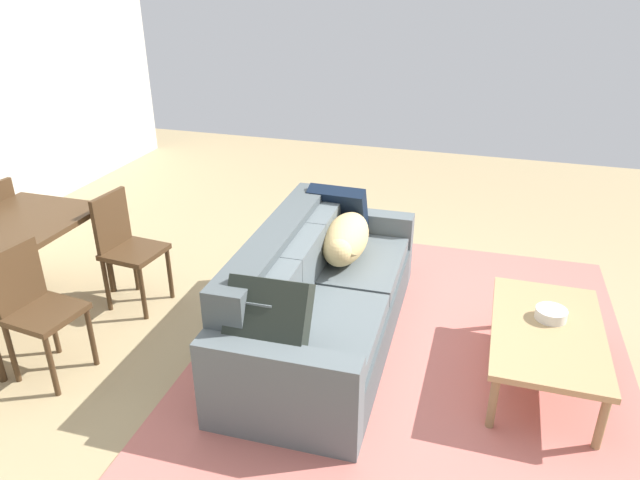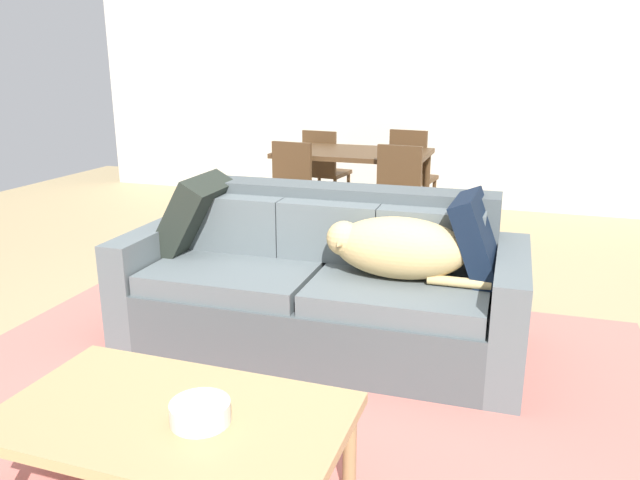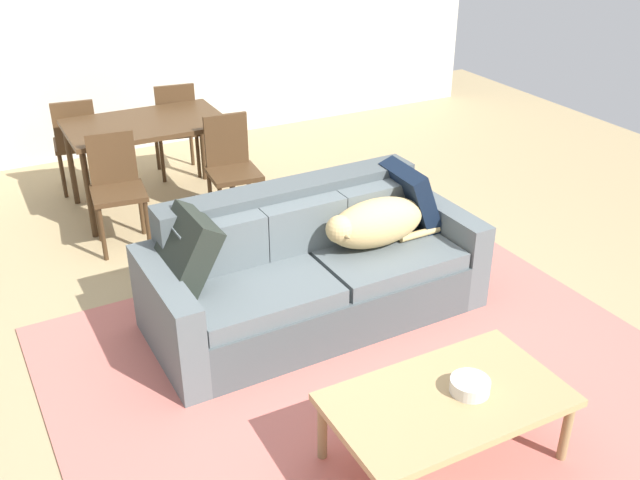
{
  "view_description": "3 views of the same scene",
  "coord_description": "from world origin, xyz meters",
  "px_view_note": "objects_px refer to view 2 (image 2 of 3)",
  "views": [
    {
      "loc": [
        -3.3,
        -0.79,
        2.46
      ],
      "look_at": [
        0.19,
        0.27,
        0.74
      ],
      "focal_mm": 32.89,
      "sensor_mm": 36.0,
      "label": 1
    },
    {
      "loc": [
        1.1,
        -2.82,
        1.53
      ],
      "look_at": [
        0.05,
        0.27,
        0.59
      ],
      "focal_mm": 34.6,
      "sensor_mm": 36.0,
      "label": 2
    },
    {
      "loc": [
        -1.79,
        -3.41,
        2.71
      ],
      "look_at": [
        0.16,
        0.3,
        0.51
      ],
      "focal_mm": 40.49,
      "sensor_mm": 36.0,
      "label": 3
    }
  ],
  "objects_px": {
    "throw_pillow_by_left_arm": "(194,215)",
    "dining_table": "(354,159)",
    "throw_pillow_by_right_arm": "(478,238)",
    "dining_chair_far_right": "(411,173)",
    "dog_on_left_cushion": "(396,247)",
    "dining_chair_near_right": "(394,198)",
    "coffee_table": "(173,423)",
    "dining_chair_near_left": "(286,190)",
    "bowl_on_coffee_table": "(200,412)",
    "couch": "(323,286)",
    "dining_chair_far_left": "(324,168)"
  },
  "relations": [
    {
      "from": "throw_pillow_by_left_arm",
      "to": "dining_table",
      "type": "distance_m",
      "value": 2.18
    },
    {
      "from": "throw_pillow_by_right_arm",
      "to": "dining_chair_far_right",
      "type": "height_order",
      "value": "dining_chair_far_right"
    },
    {
      "from": "dog_on_left_cushion",
      "to": "dining_chair_near_right",
      "type": "relative_size",
      "value": 0.94
    },
    {
      "from": "throw_pillow_by_left_arm",
      "to": "dog_on_left_cushion",
      "type": "bearing_deg",
      "value": -5.76
    },
    {
      "from": "dining_chair_near_right",
      "to": "dining_chair_far_right",
      "type": "xyz_separation_m",
      "value": [
        -0.09,
        1.18,
        -0.0
      ]
    },
    {
      "from": "throw_pillow_by_right_arm",
      "to": "dining_table",
      "type": "height_order",
      "value": "throw_pillow_by_right_arm"
    },
    {
      "from": "coffee_table",
      "to": "dining_chair_far_right",
      "type": "relative_size",
      "value": 1.27
    },
    {
      "from": "throw_pillow_by_left_arm",
      "to": "throw_pillow_by_right_arm",
      "type": "xyz_separation_m",
      "value": [
        1.64,
        0.04,
        -0.0
      ]
    },
    {
      "from": "dining_chair_near_left",
      "to": "dining_chair_far_right",
      "type": "height_order",
      "value": "dining_chair_far_right"
    },
    {
      "from": "bowl_on_coffee_table",
      "to": "dining_chair_near_left",
      "type": "distance_m",
      "value": 3.28
    },
    {
      "from": "couch",
      "to": "dining_chair_far_right",
      "type": "height_order",
      "value": "dining_chair_far_right"
    },
    {
      "from": "couch",
      "to": "dog_on_left_cushion",
      "type": "distance_m",
      "value": 0.52
    },
    {
      "from": "couch",
      "to": "throw_pillow_by_left_arm",
      "type": "bearing_deg",
      "value": 176.05
    },
    {
      "from": "throw_pillow_by_right_arm",
      "to": "dining_chair_near_left",
      "type": "relative_size",
      "value": 0.51
    },
    {
      "from": "dog_on_left_cushion",
      "to": "dining_chair_near_left",
      "type": "height_order",
      "value": "dining_chair_near_left"
    },
    {
      "from": "couch",
      "to": "coffee_table",
      "type": "height_order",
      "value": "couch"
    },
    {
      "from": "couch",
      "to": "dining_table",
      "type": "distance_m",
      "value": 2.26
    },
    {
      "from": "dining_chair_near_left",
      "to": "bowl_on_coffee_table",
      "type": "bearing_deg",
      "value": -66.42
    },
    {
      "from": "coffee_table",
      "to": "dining_chair_near_left",
      "type": "distance_m",
      "value": 3.23
    },
    {
      "from": "dog_on_left_cushion",
      "to": "dining_table",
      "type": "bearing_deg",
      "value": 109.47
    },
    {
      "from": "throw_pillow_by_left_arm",
      "to": "coffee_table",
      "type": "xyz_separation_m",
      "value": [
        0.79,
        -1.55,
        -0.3
      ]
    },
    {
      "from": "dog_on_left_cushion",
      "to": "coffee_table",
      "type": "xyz_separation_m",
      "value": [
        -0.45,
        -1.43,
        -0.25
      ]
    },
    {
      "from": "throw_pillow_by_right_arm",
      "to": "dining_chair_near_right",
      "type": "height_order",
      "value": "dining_chair_near_right"
    },
    {
      "from": "throw_pillow_by_left_arm",
      "to": "dining_chair_near_right",
      "type": "height_order",
      "value": "dining_chair_near_right"
    },
    {
      "from": "dining_chair_far_right",
      "to": "throw_pillow_by_left_arm",
      "type": "bearing_deg",
      "value": 81.65
    },
    {
      "from": "bowl_on_coffee_table",
      "to": "dog_on_left_cushion",
      "type": "bearing_deg",
      "value": 77.14
    },
    {
      "from": "dining_chair_far_left",
      "to": "bowl_on_coffee_table",
      "type": "bearing_deg",
      "value": 110.35
    },
    {
      "from": "dining_chair_far_left",
      "to": "dining_table",
      "type": "bearing_deg",
      "value": 135.12
    },
    {
      "from": "couch",
      "to": "bowl_on_coffee_table",
      "type": "bearing_deg",
      "value": -87.97
    },
    {
      "from": "couch",
      "to": "dining_table",
      "type": "height_order",
      "value": "couch"
    },
    {
      "from": "dining_chair_near_left",
      "to": "couch",
      "type": "bearing_deg",
      "value": -55.01
    },
    {
      "from": "coffee_table",
      "to": "dining_table",
      "type": "bearing_deg",
      "value": 96.45
    },
    {
      "from": "dining_table",
      "to": "bowl_on_coffee_table",
      "type": "bearing_deg",
      "value": -81.79
    },
    {
      "from": "throw_pillow_by_right_arm",
      "to": "dining_chair_far_left",
      "type": "distance_m",
      "value": 3.25
    },
    {
      "from": "dining_chair_near_left",
      "to": "dining_chair_far_right",
      "type": "bearing_deg",
      "value": 60.28
    },
    {
      "from": "throw_pillow_by_left_arm",
      "to": "dining_table",
      "type": "relative_size",
      "value": 0.35
    },
    {
      "from": "throw_pillow_by_left_arm",
      "to": "bowl_on_coffee_table",
      "type": "xyz_separation_m",
      "value": [
        0.91,
        -1.57,
        -0.22
      ]
    },
    {
      "from": "couch",
      "to": "dining_table",
      "type": "relative_size",
      "value": 1.68
    },
    {
      "from": "dining_table",
      "to": "dining_chair_near_right",
      "type": "height_order",
      "value": "dining_chair_near_right"
    },
    {
      "from": "bowl_on_coffee_table",
      "to": "dining_chair_far_left",
      "type": "distance_m",
      "value": 4.46
    },
    {
      "from": "bowl_on_coffee_table",
      "to": "dining_chair_near_right",
      "type": "relative_size",
      "value": 0.22
    },
    {
      "from": "coffee_table",
      "to": "dining_chair_near_right",
      "type": "distance_m",
      "value": 3.08
    },
    {
      "from": "coffee_table",
      "to": "dining_chair_near_left",
      "type": "bearing_deg",
      "value": 105.04
    },
    {
      "from": "dining_table",
      "to": "dining_chair_near_right",
      "type": "distance_m",
      "value": 0.83
    },
    {
      "from": "couch",
      "to": "dining_chair_near_left",
      "type": "xyz_separation_m",
      "value": [
        -0.87,
        1.6,
        0.18
      ]
    },
    {
      "from": "throw_pillow_by_right_arm",
      "to": "dining_chair_near_left",
      "type": "bearing_deg",
      "value": 137.8
    },
    {
      "from": "bowl_on_coffee_table",
      "to": "dining_table",
      "type": "height_order",
      "value": "dining_table"
    },
    {
      "from": "dog_on_left_cushion",
      "to": "dining_chair_far_right",
      "type": "distance_m",
      "value": 2.86
    },
    {
      "from": "dining_chair_near_right",
      "to": "dining_chair_far_right",
      "type": "distance_m",
      "value": 1.18
    },
    {
      "from": "throw_pillow_by_right_arm",
      "to": "coffee_table",
      "type": "bearing_deg",
      "value": -117.94
    }
  ]
}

